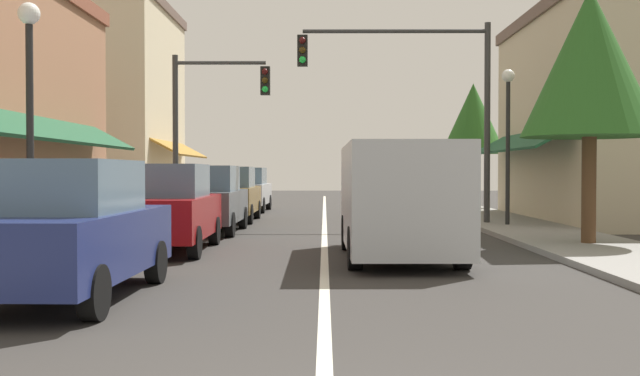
{
  "coord_description": "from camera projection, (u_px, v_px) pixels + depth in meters",
  "views": [
    {
      "loc": [
        -0.0,
        -3.98,
        1.63
      ],
      "look_at": [
        -0.11,
        13.07,
        1.24
      ],
      "focal_mm": 41.52,
      "sensor_mm": 36.0,
      "label": 1
    }
  ],
  "objects": [
    {
      "name": "street_lamp_right_mid",
      "position": [
        508.0,
        121.0,
        20.85
      ],
      "size": [
        0.36,
        0.36,
        4.5
      ],
      "color": "black",
      "rests_on": "ground"
    },
    {
      "name": "sidewalk_left",
      "position": [
        140.0,
        224.0,
        22.04
      ],
      "size": [
        2.6,
        56.0,
        0.12
      ],
      "primitive_type": "cube",
      "color": "gray",
      "rests_on": "ground"
    },
    {
      "name": "traffic_signal_left_corner",
      "position": [
        208.0,
        111.0,
        23.68
      ],
      "size": [
        3.15,
        0.5,
        5.36
      ],
      "color": "#333333",
      "rests_on": "ground"
    },
    {
      "name": "parked_car_far_left",
      "position": [
        229.0,
        194.0,
        23.92
      ],
      "size": [
        1.79,
        4.1,
        1.77
      ],
      "rotation": [
        0.0,
        0.0,
        0.0
      ],
      "color": "brown",
      "rests_on": "ground"
    },
    {
      "name": "sidewalk_right",
      "position": [
        509.0,
        224.0,
        21.98
      ],
      "size": [
        2.6,
        56.0,
        0.12
      ],
      "primitive_type": "cube",
      "color": "gray",
      "rests_on": "ground"
    },
    {
      "name": "parked_car_third_left",
      "position": [
        207.0,
        200.0,
        19.49
      ],
      "size": [
        1.8,
        4.11,
        1.77
      ],
      "rotation": [
        0.0,
        0.0,
        -0.01
      ],
      "color": "#4C5156",
      "rests_on": "ground"
    },
    {
      "name": "tree_right_far",
      "position": [
        473.0,
        119.0,
        31.17
      ],
      "size": [
        2.69,
        2.69,
        5.33
      ],
      "color": "#4C331E",
      "rests_on": "ground"
    },
    {
      "name": "street_lamp_left_near",
      "position": [
        30.0,
        88.0,
        12.14
      ],
      "size": [
        0.36,
        0.36,
        4.39
      ],
      "color": "black",
      "rests_on": "ground"
    },
    {
      "name": "van_in_lane",
      "position": [
        398.0,
        197.0,
        13.74
      ],
      "size": [
        2.04,
        5.2,
        2.12
      ],
      "rotation": [
        0.0,
        0.0,
        0.01
      ],
      "color": "#B2B7BC",
      "rests_on": "ground"
    },
    {
      "name": "parked_car_distant_left",
      "position": [
        246.0,
        190.0,
        29.85
      ],
      "size": [
        1.85,
        4.13,
        1.77
      ],
      "rotation": [
        0.0,
        0.0,
        -0.02
      ],
      "color": "#B7BABF",
      "rests_on": "ground"
    },
    {
      "name": "lane_center_stripe",
      "position": [
        325.0,
        226.0,
        22.01
      ],
      "size": [
        0.14,
        52.0,
        0.01
      ],
      "primitive_type": "cube",
      "color": "silver",
      "rests_on": "ground"
    },
    {
      "name": "storefront_far_left",
      "position": [
        99.0,
        107.0,
        31.97
      ],
      "size": [
        7.27,
        8.2,
        8.85
      ],
      "color": "beige",
      "rests_on": "ground"
    },
    {
      "name": "ground_plane",
      "position": [
        325.0,
        226.0,
        22.01
      ],
      "size": [
        80.0,
        80.0,
        0.0
      ],
      "primitive_type": "plane",
      "color": "#33302D"
    },
    {
      "name": "traffic_signal_mast_arm",
      "position": [
        422.0,
        86.0,
        21.71
      ],
      "size": [
        5.68,
        0.5,
        6.0
      ],
      "color": "#333333",
      "rests_on": "ground"
    },
    {
      "name": "parked_car_second_left",
      "position": [
        166.0,
        208.0,
        14.93
      ],
      "size": [
        1.83,
        4.12,
        1.77
      ],
      "rotation": [
        0.0,
        0.0,
        0.01
      ],
      "color": "maroon",
      "rests_on": "ground"
    },
    {
      "name": "storefront_right_block",
      "position": [
        599.0,
        114.0,
        23.88
      ],
      "size": [
        5.45,
        10.2,
        6.92
      ],
      "color": "#BCAD8E",
      "rests_on": "ground"
    },
    {
      "name": "tree_right_near",
      "position": [
        590.0,
        63.0,
        15.47
      ],
      "size": [
        2.84,
        2.84,
        5.48
      ],
      "color": "#4C331E",
      "rests_on": "ground"
    },
    {
      "name": "parked_car_nearest_left",
      "position": [
        67.0,
        230.0,
        9.34
      ],
      "size": [
        1.85,
        4.13,
        1.77
      ],
      "rotation": [
        0.0,
        0.0,
        -0.02
      ],
      "color": "navy",
      "rests_on": "ground"
    }
  ]
}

